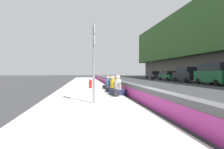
# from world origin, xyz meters

# --- Properties ---
(ground_plane) EXTENTS (160.00, 160.00, 0.00)m
(ground_plane) POSITION_xyz_m (0.00, 0.00, 0.00)
(ground_plane) COLOR #353538
(ground_plane) RESTS_ON ground
(sidewalk_strip) EXTENTS (80.00, 4.40, 0.14)m
(sidewalk_strip) POSITION_xyz_m (0.00, 2.65, 0.07)
(sidewalk_strip) COLOR #B5B2A8
(sidewalk_strip) RESTS_ON ground_plane
(jersey_barrier) EXTENTS (76.00, 0.45, 0.85)m
(jersey_barrier) POSITION_xyz_m (0.00, 0.00, 0.42)
(jersey_barrier) COLOR #545456
(jersey_barrier) RESTS_ON ground_plane
(route_sign_post) EXTENTS (0.44, 0.09, 3.60)m
(route_sign_post) POSITION_xyz_m (1.23, 2.37, 2.21)
(route_sign_post) COLOR gray
(route_sign_post) RESTS_ON sidewalk_strip
(fire_hydrant) EXTENTS (0.26, 0.46, 0.88)m
(fire_hydrant) POSITION_xyz_m (8.88, 2.28, 0.59)
(fire_hydrant) COLOR red
(fire_hydrant) RESTS_ON sidewalk_strip
(seated_person_foreground) EXTENTS (0.94, 1.03, 1.22)m
(seated_person_foreground) POSITION_xyz_m (3.98, 0.76, 0.52)
(seated_person_foreground) COLOR #23284C
(seated_person_foreground) RESTS_ON sidewalk_strip
(seated_person_middle) EXTENTS (0.90, 0.98, 1.13)m
(seated_person_middle) POSITION_xyz_m (5.44, 0.83, 0.49)
(seated_person_middle) COLOR black
(seated_person_middle) RESTS_ON sidewalk_strip
(seated_person_rear) EXTENTS (0.69, 0.80, 1.07)m
(seated_person_rear) POSITION_xyz_m (6.82, 0.77, 0.47)
(seated_person_rear) COLOR #424247
(seated_person_rear) RESTS_ON sidewalk_strip
(seated_person_far) EXTENTS (0.84, 0.91, 1.06)m
(seated_person_far) POSITION_xyz_m (8.23, 0.81, 0.47)
(seated_person_far) COLOR black
(seated_person_far) RESTS_ON sidewalk_strip
(backpack) EXTENTS (0.32, 0.28, 0.40)m
(backpack) POSITION_xyz_m (3.24, 1.01, 0.33)
(backpack) COLOR #232328
(backpack) RESTS_ON sidewalk_strip
(parked_car_third) EXTENTS (5.14, 2.19, 2.56)m
(parked_car_third) POSITION_xyz_m (12.29, -12.24, 1.35)
(parked_car_third) COLOR #145128
(parked_car_third) RESTS_ON ground_plane
(parked_car_fourth) EXTENTS (4.80, 2.07, 2.28)m
(parked_car_fourth) POSITION_xyz_m (17.87, -12.07, 1.18)
(parked_car_fourth) COLOR black
(parked_car_fourth) RESTS_ON ground_plane
(parked_car_midline) EXTENTS (4.54, 2.02, 1.71)m
(parked_car_midline) POSITION_xyz_m (24.25, -12.33, 0.86)
(parked_car_midline) COLOR #145128
(parked_car_midline) RESTS_ON ground_plane
(parked_car_far) EXTENTS (4.55, 2.04, 1.71)m
(parked_car_far) POSITION_xyz_m (30.80, -12.10, 0.86)
(parked_car_far) COLOR #28282D
(parked_car_far) RESTS_ON ground_plane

